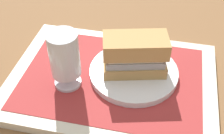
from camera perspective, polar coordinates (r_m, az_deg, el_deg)
The scene contains 6 objects.
ground_plane at distance 0.65m, azimuth -0.00°, elevation -3.25°, with size 3.00×3.00×0.00m, color brown.
tray at distance 0.65m, azimuth -0.00°, elevation -2.63°, with size 0.44×0.32×0.02m, color beige.
placemat at distance 0.64m, azimuth -0.00°, elevation -1.95°, with size 0.38×0.27×0.00m, color #9E2D2D.
plate at distance 0.64m, azimuth 4.19°, elevation -1.00°, with size 0.19×0.19×0.01m, color white.
sandwich at distance 0.61m, azimuth 4.10°, elevation 2.44°, with size 0.14×0.09×0.08m.
beer_glass at distance 0.59m, azimuth -9.06°, elevation 1.78°, with size 0.06×0.06×0.12m.
Camera 1 is at (-0.10, 0.45, 0.47)m, focal length 47.74 mm.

